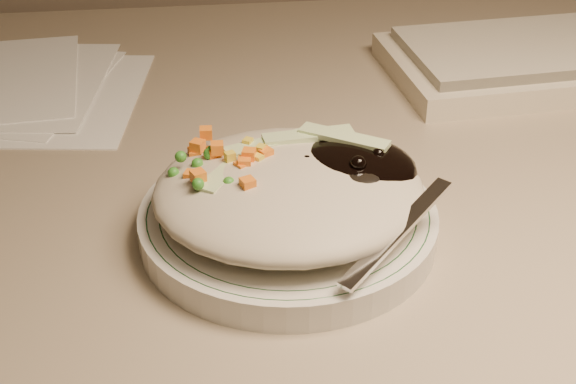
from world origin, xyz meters
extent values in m
cube|color=gray|center=(0.00, 1.38, 0.72)|extent=(1.40, 0.70, 0.04)
cylinder|color=silver|center=(-0.10, 1.22, 0.75)|extent=(0.22, 0.22, 0.02)
torus|color=#144723|center=(-0.10, 1.22, 0.76)|extent=(0.20, 0.20, 0.00)
torus|color=#144723|center=(-0.10, 1.22, 0.76)|extent=(0.19, 0.19, 0.00)
ellipsoid|color=#B2A790|center=(-0.10, 1.21, 0.78)|extent=(0.19, 0.18, 0.04)
ellipsoid|color=black|center=(-0.05, 1.23, 0.79)|extent=(0.10, 0.09, 0.03)
ellipsoid|color=orange|center=(-0.14, 1.23, 0.78)|extent=(0.08, 0.08, 0.02)
sphere|color=black|center=(-0.08, 1.23, 0.79)|extent=(0.01, 0.01, 0.01)
sphere|color=black|center=(-0.05, 1.23, 0.79)|extent=(0.01, 0.01, 0.01)
sphere|color=black|center=(-0.03, 1.22, 0.80)|extent=(0.01, 0.01, 0.01)
sphere|color=black|center=(-0.04, 1.24, 0.79)|extent=(0.01, 0.01, 0.01)
sphere|color=black|center=(-0.05, 1.21, 0.80)|extent=(0.01, 0.01, 0.01)
sphere|color=black|center=(-0.05, 1.23, 0.79)|extent=(0.01, 0.01, 0.01)
sphere|color=black|center=(-0.04, 1.24, 0.79)|extent=(0.01, 0.01, 0.01)
cube|color=orange|center=(-0.14, 1.24, 0.80)|extent=(0.01, 0.01, 0.01)
cube|color=orange|center=(-0.13, 1.22, 0.79)|extent=(0.01, 0.01, 0.01)
cube|color=orange|center=(-0.16, 1.25, 0.80)|extent=(0.01, 0.01, 0.01)
cube|color=orange|center=(-0.12, 1.23, 0.80)|extent=(0.01, 0.01, 0.01)
cube|color=orange|center=(-0.13, 1.22, 0.80)|extent=(0.01, 0.01, 0.01)
cube|color=orange|center=(-0.16, 1.26, 0.79)|extent=(0.01, 0.01, 0.01)
cube|color=orange|center=(-0.15, 1.24, 0.80)|extent=(0.01, 0.01, 0.01)
cube|color=orange|center=(-0.13, 1.22, 0.80)|extent=(0.01, 0.01, 0.01)
cube|color=orange|center=(-0.11, 1.23, 0.80)|extent=(0.01, 0.01, 0.01)
cube|color=orange|center=(-0.15, 1.26, 0.80)|extent=(0.01, 0.01, 0.01)
cube|color=orange|center=(-0.16, 1.21, 0.80)|extent=(0.01, 0.01, 0.01)
cube|color=orange|center=(-0.13, 1.19, 0.80)|extent=(0.01, 0.01, 0.01)
cube|color=orange|center=(-0.16, 1.22, 0.79)|extent=(0.01, 0.01, 0.01)
cube|color=orange|center=(-0.16, 1.25, 0.79)|extent=(0.01, 0.01, 0.01)
sphere|color=#388C28|center=(-0.13, 1.23, 0.80)|extent=(0.01, 0.01, 0.01)
sphere|color=#388C28|center=(-0.16, 1.20, 0.80)|extent=(0.01, 0.01, 0.01)
sphere|color=#388C28|center=(-0.16, 1.23, 0.80)|extent=(0.01, 0.01, 0.01)
sphere|color=#388C28|center=(-0.17, 1.23, 0.80)|extent=(0.01, 0.01, 0.01)
sphere|color=#388C28|center=(-0.13, 1.24, 0.79)|extent=(0.01, 0.01, 0.01)
sphere|color=#388C28|center=(-0.12, 1.20, 0.79)|extent=(0.01, 0.01, 0.01)
sphere|color=#388C28|center=(-0.14, 1.23, 0.79)|extent=(0.01, 0.01, 0.01)
sphere|color=#388C28|center=(-0.15, 1.21, 0.79)|extent=(0.01, 0.01, 0.01)
sphere|color=#388C28|center=(-0.18, 1.23, 0.79)|extent=(0.01, 0.01, 0.01)
sphere|color=#388C28|center=(-0.15, 1.24, 0.80)|extent=(0.01, 0.01, 0.01)
sphere|color=#388C28|center=(-0.15, 1.24, 0.80)|extent=(0.01, 0.01, 0.01)
sphere|color=#388C28|center=(-0.16, 1.22, 0.79)|extent=(0.01, 0.01, 0.01)
sphere|color=#388C28|center=(-0.14, 1.20, 0.80)|extent=(0.01, 0.01, 0.01)
sphere|color=#388C28|center=(-0.11, 1.25, 0.79)|extent=(0.01, 0.01, 0.01)
cube|color=yellow|center=(-0.13, 1.24, 0.79)|extent=(0.01, 0.01, 0.01)
cube|color=yellow|center=(-0.12, 1.23, 0.80)|extent=(0.01, 0.01, 0.01)
cube|color=yellow|center=(-0.14, 1.24, 0.79)|extent=(0.01, 0.01, 0.01)
cube|color=yellow|center=(-0.14, 1.23, 0.80)|extent=(0.01, 0.01, 0.01)
cube|color=yellow|center=(-0.14, 1.22, 0.79)|extent=(0.01, 0.01, 0.01)
cube|color=yellow|center=(-0.11, 1.24, 0.80)|extent=(0.01, 0.01, 0.01)
cube|color=yellow|center=(-0.12, 1.25, 0.80)|extent=(0.01, 0.01, 0.01)
cube|color=yellow|center=(-0.13, 1.22, 0.79)|extent=(0.01, 0.01, 0.01)
cube|color=#B2D18C|center=(-0.11, 1.25, 0.80)|extent=(0.07, 0.04, 0.00)
cube|color=#B2D18C|center=(-0.08, 1.26, 0.80)|extent=(0.07, 0.02, 0.00)
cube|color=#B2D18C|center=(-0.14, 1.22, 0.80)|extent=(0.05, 0.06, 0.00)
cube|color=#B2D18C|center=(-0.05, 1.25, 0.80)|extent=(0.07, 0.05, 0.00)
cube|color=#B2D18C|center=(-0.09, 1.21, 0.79)|extent=(0.07, 0.03, 0.00)
ellipsoid|color=silver|center=(-0.05, 1.20, 0.79)|extent=(0.06, 0.06, 0.01)
cube|color=silver|center=(-0.03, 1.15, 0.78)|extent=(0.09, 0.08, 0.03)
camera|label=1|loc=(-0.15, 0.74, 1.08)|focal=50.00mm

